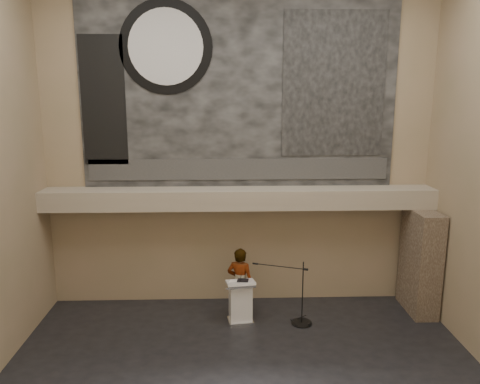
{
  "coord_description": "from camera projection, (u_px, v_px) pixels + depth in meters",
  "views": [
    {
      "loc": [
        -0.37,
        -8.08,
        5.63
      ],
      "look_at": [
        0.0,
        3.2,
        3.2
      ],
      "focal_mm": 35.0,
      "sensor_mm": 36.0,
      "label": 1
    }
  ],
  "objects": [
    {
      "name": "papers",
      "position": [
        233.0,
        282.0,
        11.35
      ],
      "size": [
        0.28,
        0.34,
        0.0
      ],
      "primitive_type": "cube",
      "rotation": [
        0.0,
        0.0,
        -0.23
      ],
      "color": "white",
      "rests_on": "lectern"
    },
    {
      "name": "speaker_person",
      "position": [
        240.0,
        283.0,
        11.79
      ],
      "size": [
        0.76,
        0.61,
        1.82
      ],
      "primitive_type": "imported",
      "rotation": [
        0.0,
        0.0,
        2.84
      ],
      "color": "silver",
      "rests_on": "floor"
    },
    {
      "name": "banner_clock_rim",
      "position": [
        166.0,
        47.0,
        11.46
      ],
      "size": [
        2.3,
        0.02,
        2.3
      ],
      "primitive_type": "cylinder",
      "rotation": [
        1.57,
        0.0,
        0.0
      ],
      "color": "black",
      "rests_on": "banner"
    },
    {
      "name": "banner_brick_print",
      "position": [
        103.0,
        101.0,
        11.69
      ],
      "size": [
        1.1,
        0.02,
        3.2
      ],
      "primitive_type": "cube",
      "color": "black",
      "rests_on": "banner"
    },
    {
      "name": "lectern",
      "position": [
        240.0,
        302.0,
        11.53
      ],
      "size": [
        0.75,
        0.58,
        1.13
      ],
      "rotation": [
        0.0,
        0.0,
        0.15
      ],
      "color": "silver",
      "rests_on": "floor"
    },
    {
      "name": "banner_building_print",
      "position": [
        334.0,
        85.0,
        11.79
      ],
      "size": [
        2.6,
        0.02,
        3.6
      ],
      "primitive_type": "cube",
      "color": "black",
      "rests_on": "banner"
    },
    {
      "name": "sprinkler_right",
      "position": [
        313.0,
        209.0,
        12.06
      ],
      "size": [
        0.04,
        0.04,
        0.06
      ],
      "primitive_type": "cylinder",
      "color": "#B2893D",
      "rests_on": "soffit"
    },
    {
      "name": "banner_clock_face",
      "position": [
        166.0,
        47.0,
        11.44
      ],
      "size": [
        1.84,
        0.02,
        1.84
      ],
      "primitive_type": "cylinder",
      "rotation": [
        1.57,
        0.0,
        0.0
      ],
      "color": "silver",
      "rests_on": "banner"
    },
    {
      "name": "stone_pier",
      "position": [
        420.0,
        261.0,
        12.04
      ],
      "size": [
        0.6,
        1.4,
        2.7
      ],
      "primitive_type": "cube",
      "color": "#47382B",
      "rests_on": "floor"
    },
    {
      "name": "binder",
      "position": [
        243.0,
        281.0,
        11.39
      ],
      "size": [
        0.3,
        0.25,
        0.04
      ],
      "primitive_type": "cube",
      "rotation": [
        0.0,
        0.0,
        -0.16
      ],
      "color": "black",
      "rests_on": "lectern"
    },
    {
      "name": "banner_text_strip",
      "position": [
        239.0,
        169.0,
        12.16
      ],
      "size": [
        7.76,
        0.02,
        0.55
      ],
      "primitive_type": "cube",
      "color": "#2E2E2E",
      "rests_on": "banner"
    },
    {
      "name": "wall_back",
      "position": [
        239.0,
        146.0,
        12.11
      ],
      "size": [
        10.0,
        0.02,
        8.5
      ],
      "primitive_type": "cube",
      "color": "#897957",
      "rests_on": "floor"
    },
    {
      "name": "banner",
      "position": [
        239.0,
        89.0,
        11.77
      ],
      "size": [
        8.0,
        0.05,
        5.0
      ],
      "primitive_type": "cube",
      "color": "black",
      "rests_on": "wall_back"
    },
    {
      "name": "soffit",
      "position": [
        239.0,
        198.0,
        11.99
      ],
      "size": [
        10.0,
        0.8,
        0.5
      ],
      "primitive_type": "cube",
      "color": "gray",
      "rests_on": "wall_back"
    },
    {
      "name": "wall_front",
      "position": [
        266.0,
        245.0,
        4.29
      ],
      "size": [
        10.0,
        0.02,
        8.5
      ],
      "primitive_type": "cube",
      "color": "#897957",
      "rests_on": "floor"
    },
    {
      "name": "sprinkler_left",
      "position": [
        177.0,
        210.0,
        11.95
      ],
      "size": [
        0.04,
        0.04,
        0.06
      ],
      "primitive_type": "cylinder",
      "color": "#B2893D",
      "rests_on": "soffit"
    },
    {
      "name": "mic_stand",
      "position": [
        300.0,
        314.0,
        11.56
      ],
      "size": [
        1.46,
        0.7,
        1.61
      ],
      "rotation": [
        0.0,
        0.0,
        -0.34
      ],
      "color": "black",
      "rests_on": "floor"
    }
  ]
}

